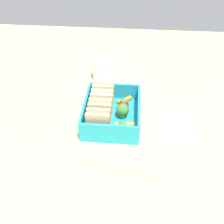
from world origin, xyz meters
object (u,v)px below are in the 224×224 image
strawberry_left (122,128)px  drinking_glass (102,70)px  sandwich_center_left (100,111)px  broccoli_floret (123,111)px  chopstick_pair (118,168)px  folded_napkin (174,124)px  strawberry_far_left (124,104)px  carrot_stick_far_left (124,100)px  carrot_stick_left (125,124)px  sandwich_center (102,102)px  sandwich_center_right (104,93)px  sandwich_left (98,122)px

strawberry_left → drinking_glass: 26.11cm
sandwich_center_left → broccoli_floret: bearing=-72.5°
chopstick_pair → folded_napkin: 20.44cm
sandwich_center_left → strawberry_far_left: bearing=-46.9°
sandwich_center_left → carrot_stick_far_left: bearing=-34.8°
carrot_stick_left → folded_napkin: carrot_stick_left is taller
broccoli_floret → drinking_glass: (19.18, 7.49, 0.05)cm
sandwich_center → sandwich_center_right: same height
carrot_stick_far_left → broccoli_floret: bearing=178.8°
broccoli_floret → chopstick_pair: broccoli_floret is taller
carrot_stick_left → chopstick_pair: bearing=175.8°
sandwich_left → chopstick_pair: sandwich_left is taller
sandwich_center → carrot_stick_left: (-5.21, -6.33, -2.67)cm
folded_napkin → carrot_stick_left: bearing=101.5°
strawberry_far_left → drinking_glass: drinking_glass is taller
sandwich_left → carrot_stick_far_left: size_ratio=1.40×
strawberry_left → sandwich_center_left: bearing=55.2°
sandwich_center → drinking_glass: sandwich_center is taller
sandwich_center_right → folded_napkin: bearing=-108.3°
folded_napkin → carrot_stick_far_left: bearing=62.7°
sandwich_center → broccoli_floret: 6.00cm
sandwich_center_left → carrot_stick_left: 7.01cm
sandwich_center_left → sandwich_center_right: same height
sandwich_center → carrot_stick_left: size_ratio=1.32×
drinking_glass → broccoli_floret: bearing=-158.7°
sandwich_left → sandwich_center_left: size_ratio=1.00×
sandwich_center_left → broccoli_floret: (1.75, -5.57, -0.88)cm
sandwich_center → strawberry_left: bearing=-143.5°
strawberry_far_left → drinking_glass: (15.63, 7.59, 0.80)cm
carrot_stick_far_left → sandwich_center_left: bearing=145.2°
sandwich_center_left → sandwich_center_right: 7.61cm
strawberry_left → chopstick_pair: strawberry_left is taller
broccoli_floret → sandwich_center_right: bearing=43.6°
strawberry_left → folded_napkin: size_ratio=0.27×
broccoli_floret → folded_napkin: (-0.52, -13.66, -3.30)cm
broccoli_floret → carrot_stick_far_left: 6.69cm
sandwich_left → folded_napkin: (5.04, -19.23, -4.18)cm
sandwich_center → carrot_stick_far_left: bearing=-52.2°
strawberry_far_left → carrot_stick_far_left: strawberry_far_left is taller
sandwich_left → broccoli_floret: 7.92cm
sandwich_center_left → carrot_stick_far_left: 10.34cm
sandwich_left → strawberry_far_left: (9.10, -5.67, -1.64)cm
carrot_stick_left → broccoli_floret: (3.16, 0.76, 1.78)cm
strawberry_left → strawberry_far_left: size_ratio=1.07×
broccoli_floret → folded_napkin: broccoli_floret is taller
sandwich_center_left → strawberry_far_left: 7.94cm
sandwich_center → strawberry_left: (-7.82, -5.77, -1.51)cm
sandwich_center_right → carrot_stick_far_left: bearing=-83.8°
broccoli_floret → drinking_glass: bearing=21.3°
strawberry_left → carrot_stick_far_left: size_ratio=0.81×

